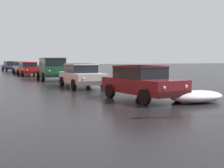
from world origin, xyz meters
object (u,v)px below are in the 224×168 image
(sedan_maroon_approaching_near_lane, at_px, (142,82))
(suv_green_parked_kerbside_mid, at_px, (52,68))
(sedan_white_parked_kerbside_close, at_px, (81,75))
(sedan_silver_queued_behind_truck, at_px, (21,67))
(sedan_red_parked_far_down_block, at_px, (28,68))
(sedan_darkblue_at_far_intersection, at_px, (11,66))

(sedan_maroon_approaching_near_lane, relative_size, suv_green_parked_kerbside_mid, 0.91)
(sedan_white_parked_kerbside_close, xyz_separation_m, suv_green_parked_kerbside_mid, (0.23, 7.26, 0.23))
(sedan_silver_queued_behind_truck, bearing_deg, sedan_white_parked_kerbside_close, -90.23)
(sedan_red_parked_far_down_block, relative_size, sedan_darkblue_at_far_intersection, 1.04)
(suv_green_parked_kerbside_mid, relative_size, sedan_silver_queued_behind_truck, 1.00)
(sedan_darkblue_at_far_intersection, bearing_deg, sedan_silver_queued_behind_truck, -89.44)
(sedan_red_parked_far_down_block, xyz_separation_m, sedan_silver_queued_behind_truck, (0.31, 6.02, 0.00))
(sedan_white_parked_kerbside_close, relative_size, suv_green_parked_kerbside_mid, 1.00)
(sedan_red_parked_far_down_block, bearing_deg, sedan_maroon_approaching_near_lane, -88.57)
(sedan_silver_queued_behind_truck, bearing_deg, sedan_red_parked_far_down_block, -92.95)
(sedan_white_parked_kerbside_close, bearing_deg, sedan_silver_queued_behind_truck, 89.77)
(suv_green_parked_kerbside_mid, bearing_deg, sedan_red_parked_far_down_block, 93.56)
(sedan_maroon_approaching_near_lane, height_order, sedan_red_parked_far_down_block, same)
(suv_green_parked_kerbside_mid, height_order, sedan_red_parked_far_down_block, suv_green_parked_kerbside_mid)
(sedan_maroon_approaching_near_lane, bearing_deg, sedan_red_parked_far_down_block, 91.43)
(sedan_maroon_approaching_near_lane, height_order, sedan_white_parked_kerbside_close, same)
(sedan_red_parked_far_down_block, bearing_deg, sedan_darkblue_at_far_intersection, 89.01)
(sedan_white_parked_kerbside_close, distance_m, sedan_darkblue_at_far_intersection, 28.35)
(sedan_red_parked_far_down_block, bearing_deg, sedan_white_parked_kerbside_close, -89.11)
(sedan_maroon_approaching_near_lane, distance_m, sedan_darkblue_at_far_intersection, 34.68)
(sedan_darkblue_at_far_intersection, bearing_deg, suv_green_parked_kerbside_mid, -89.38)
(sedan_white_parked_kerbside_close, relative_size, sedan_darkblue_at_far_intersection, 1.13)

